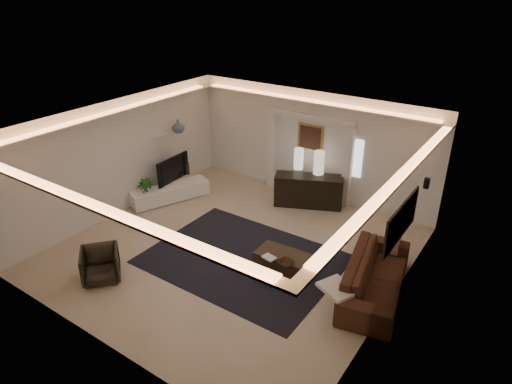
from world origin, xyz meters
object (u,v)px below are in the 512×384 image
Objects in this scene: console at (308,191)px; coffee_table at (283,262)px; armchair at (101,265)px; sofa at (376,276)px.

coffee_table is (0.98, -2.91, -0.20)m from console.
armchair is at bearing -134.59° from console.
console is 3.78m from sofa.
sofa is 3.47× the size of armchair.
sofa is at bearing -20.22° from armchair.
console is 2.39× the size of armchair.
coffee_table is 3.68m from armchair.
sofa reaches higher than coffee_table.
armchair is at bearing 108.38° from sofa.
coffee_table is at bearing -95.96° from console.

